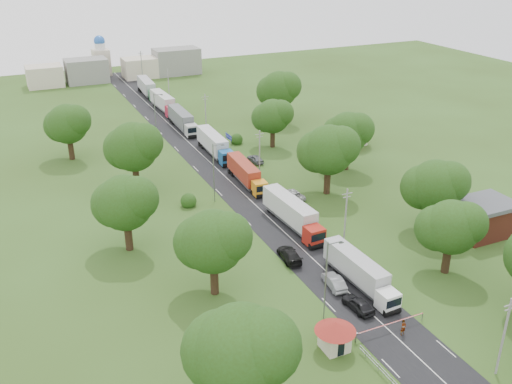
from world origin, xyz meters
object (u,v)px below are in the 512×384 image
boom_barrier (380,327)px  car_lane_front (358,304)px  truck_0 (360,272)px  info_sign (229,140)px  car_lane_mid (334,282)px  guard_booth (335,332)px  pedestrian_near (403,328)px

boom_barrier → car_lane_front: bearing=85.7°
boom_barrier → truck_0: size_ratio=0.68×
info_sign → car_lane_mid: info_sign is taller
boom_barrier → guard_booth: bearing=-180.0°
info_sign → pedestrian_near: size_ratio=2.17×
info_sign → truck_0: 51.09m
truck_0 → car_lane_mid: (-2.98, 0.99, -1.24)m
car_lane_mid → pedestrian_near: size_ratio=2.45×
car_lane_front → car_lane_mid: (0.00, 5.22, -0.02)m
boom_barrier → truck_0: truck_0 is taller
truck_0 → car_lane_front: (-2.98, -4.23, -1.22)m
info_sign → car_lane_front: 55.60m
info_sign → boom_barrier: bearing=-96.2°
car_lane_front → car_lane_mid: size_ratio=1.00×
car_lane_mid → info_sign: bearing=-89.7°
guard_booth → car_lane_mid: (6.20, 10.01, -1.40)m
guard_booth → info_sign: 61.27m
guard_booth → car_lane_mid: bearing=58.2°
guard_booth → pedestrian_near: guard_booth is taller
pedestrian_near → boom_barrier: bearing=143.5°
car_lane_front → boom_barrier: bearing=81.2°
boom_barrier → guard_booth: (-5.84, -0.00, 1.27)m
guard_booth → truck_0: bearing=44.5°
guard_booth → car_lane_front: bearing=37.7°
info_sign → car_lane_mid: (-6.20, -49.99, -2.24)m
info_sign → car_lane_front: (-6.20, -55.21, -2.22)m
car_lane_mid → guard_booth: bearing=65.6°
boom_barrier → pedestrian_near: size_ratio=4.89×
guard_booth → truck_0: (9.18, 9.02, -0.16)m
truck_0 → car_lane_mid: size_ratio=2.96×
guard_booth → truck_0: 12.87m
guard_booth → pedestrian_near: bearing=-8.1°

